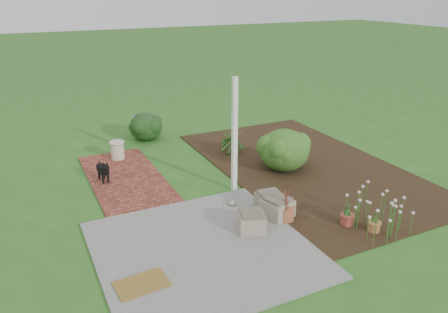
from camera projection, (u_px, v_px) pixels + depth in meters
name	position (u px, v px, depth m)	size (l,w,h in m)	color
ground	(224.00, 194.00, 9.40)	(80.00, 80.00, 0.00)	#295D1D
concrete_patio	(203.00, 249.00, 7.42)	(3.50, 3.50, 0.04)	slate
brick_path	(126.00, 178.00, 10.17)	(1.60, 3.50, 0.04)	maroon
garden_bed	(305.00, 166.00, 10.83)	(4.00, 7.00, 0.03)	black
veranda_post	(235.00, 136.00, 9.15)	(0.10, 0.10, 2.50)	white
stone_trough_near	(252.00, 222.00, 7.90)	(0.47, 0.47, 0.31)	gray
stone_trough_mid	(277.00, 208.00, 8.38)	(0.50, 0.50, 0.33)	gray
stone_trough_far	(270.00, 203.00, 8.60)	(0.49, 0.49, 0.33)	#756558
coir_doormat	(142.00, 284.00, 6.49)	(0.77, 0.50, 0.02)	brown
black_dog	(103.00, 170.00, 9.82)	(0.22, 0.57, 0.49)	black
cream_ceramic_urn	(117.00, 150.00, 11.16)	(0.34, 0.34, 0.45)	beige
evergreen_shrub	(284.00, 149.00, 10.46)	(1.20, 1.20, 1.02)	#0B3D14
agapanthus_clump_back	(284.00, 148.00, 10.89)	(0.87, 0.87, 0.78)	#10370D
agapanthus_clump_front	(232.00, 137.00, 11.60)	(0.94, 0.94, 0.83)	#203E14
pink_flower_patch	(376.00, 212.00, 7.87)	(1.11, 1.11, 0.71)	#113D0F
terracotta_pot_bronze	(285.00, 213.00, 8.29)	(0.33, 0.33, 0.27)	#9E5935
terracotta_pot_small_left	(374.00, 226.00, 7.90)	(0.22, 0.22, 0.19)	#AB6A3A
terracotta_pot_small_right	(347.00, 219.00, 8.13)	(0.24, 0.24, 0.21)	brown
purple_flowering_bush	(146.00, 126.00, 12.65)	(0.95, 0.95, 0.80)	black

